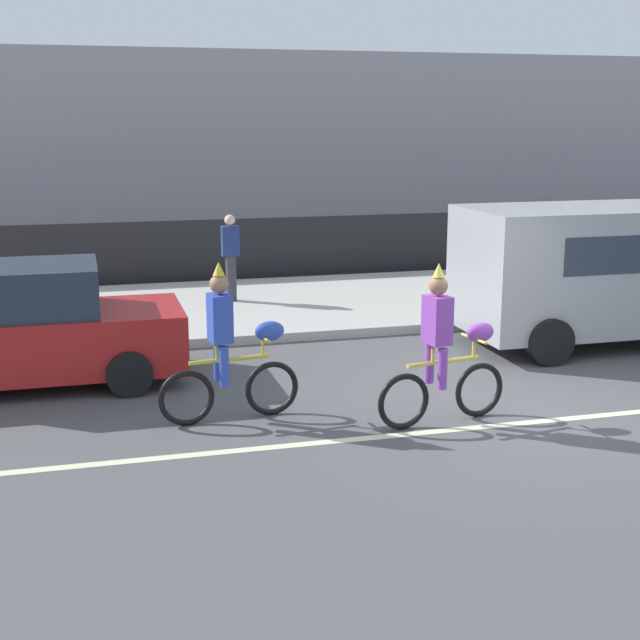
% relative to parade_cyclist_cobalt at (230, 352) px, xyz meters
% --- Properties ---
extents(ground_plane, '(80.00, 80.00, 0.00)m').
position_rel_parade_cyclist_cobalt_xyz_m(ground_plane, '(3.53, -0.53, -0.84)').
color(ground_plane, '#4C4C4F').
extents(road_centre_line, '(36.00, 0.14, 0.01)m').
position_rel_parade_cyclist_cobalt_xyz_m(road_centre_line, '(3.53, -1.03, -0.84)').
color(road_centre_line, beige).
rests_on(road_centre_line, ground).
extents(sidewalk_curb, '(60.00, 5.00, 0.15)m').
position_rel_parade_cyclist_cobalt_xyz_m(sidewalk_curb, '(3.53, 5.97, -0.77)').
color(sidewalk_curb, '#ADAAA3').
rests_on(sidewalk_curb, ground).
extents(fence_line, '(40.00, 0.08, 1.40)m').
position_rel_parade_cyclist_cobalt_xyz_m(fence_line, '(3.53, 8.87, -0.14)').
color(fence_line, black).
rests_on(fence_line, ground).
extents(building_backdrop, '(28.00, 8.00, 5.24)m').
position_rel_parade_cyclist_cobalt_xyz_m(building_backdrop, '(2.89, 17.47, 1.78)').
color(building_backdrop, '#99939E').
rests_on(building_backdrop, ground).
extents(parade_cyclist_cobalt, '(1.72, 0.50, 1.92)m').
position_rel_parade_cyclist_cobalt_xyz_m(parade_cyclist_cobalt, '(0.00, 0.00, 0.00)').
color(parade_cyclist_cobalt, black).
rests_on(parade_cyclist_cobalt, ground).
extents(parade_cyclist_purple, '(1.71, 0.53, 1.92)m').
position_rel_parade_cyclist_cobalt_xyz_m(parade_cyclist_purple, '(2.40, -0.75, 0.00)').
color(parade_cyclist_purple, black).
rests_on(parade_cyclist_purple, ground).
extents(parked_van_grey, '(5.00, 2.22, 2.18)m').
position_rel_parade_cyclist_cobalt_xyz_m(parked_van_grey, '(6.65, 2.17, 0.44)').
color(parked_van_grey, '#99999E').
rests_on(parked_van_grey, ground).
extents(parked_car_red, '(4.10, 1.92, 1.64)m').
position_rel_parade_cyclist_cobalt_xyz_m(parked_car_red, '(-2.41, 2.12, -0.06)').
color(parked_car_red, '#AD1E1E').
rests_on(parked_car_red, ground).
extents(pedestrian_onlooker, '(0.32, 0.20, 1.62)m').
position_rel_parade_cyclist_cobalt_xyz_m(pedestrian_onlooker, '(1.06, 6.28, 0.17)').
color(pedestrian_onlooker, '#33333D').
rests_on(pedestrian_onlooker, sidewalk_curb).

